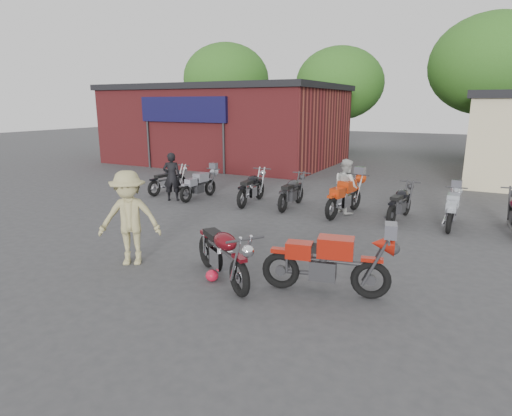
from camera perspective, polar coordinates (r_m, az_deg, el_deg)
The scene contains 18 objects.
ground at distance 8.92m, azimuth -1.59°, elevation -7.88°, with size 90.00×90.00×0.00m, color #353538.
brick_building at distance 24.95m, azimuth -3.82°, elevation 10.80°, with size 12.00×8.00×4.00m, color maroon.
tree_0 at distance 34.36m, azimuth -3.97°, elevation 15.12°, with size 6.56×6.56×8.20m, color #264C14, non-canonical shape.
tree_1 at distance 30.59m, azimuth 10.99°, elevation 14.32°, with size 5.92×5.92×7.40m, color #264C14, non-canonical shape.
tree_2 at distance 29.22m, azimuth 28.71°, elevation 14.35°, with size 7.04×7.04×8.80m, color #264C14, non-canonical shape.
vintage_motorcycle at distance 8.06m, azimuth -4.48°, elevation -5.57°, with size 2.16×0.71×1.25m, color #4F0910, non-canonical shape.
sportbike at distance 7.62m, azimuth 9.54°, elevation -6.85°, with size 2.18×0.72×1.27m, color #A01A0D, non-canonical shape.
helmet at distance 8.25m, azimuth -5.89°, elevation -8.95°, with size 0.25×0.25×0.23m, color #A81128.
person_dark at distance 15.01m, azimuth -11.15°, elevation 4.11°, with size 0.61×0.40×1.67m, color black.
person_light at distance 13.34m, azimuth 11.88°, elevation 2.89°, with size 0.81×0.63×1.67m, color #ADADA9.
person_tan at distance 9.18m, azimuth -16.52°, elevation -1.31°, with size 1.28×0.73×1.98m, color tan.
row_bike_0 at distance 16.34m, azimuth -11.62°, elevation 3.81°, with size 1.85×0.61×1.08m, color black, non-canonical shape.
row_bike_1 at distance 15.18m, azimuth -7.60°, elevation 3.24°, with size 1.87×0.62×1.08m, color gray, non-canonical shape.
row_bike_2 at distance 14.32m, azimuth -0.58°, elevation 2.94°, with size 2.06×0.68×1.19m, color black, non-canonical shape.
row_bike_3 at distance 13.81m, azimuth 4.79°, elevation 2.38°, with size 1.97×0.65×1.14m, color black, non-canonical shape.
row_bike_4 at distance 13.14m, azimuth 11.77°, elevation 1.78°, with size 2.15×0.71×1.25m, color #C03610, non-canonical shape.
row_bike_5 at distance 12.93m, azimuth 18.68°, elevation 0.88°, with size 1.95×0.64×1.13m, color black, non-canonical shape.
row_bike_6 at distance 12.74m, azimuth 24.71°, elevation 0.03°, with size 1.86×0.61×1.08m, color #979DA5, non-canonical shape.
Camera 1 is at (4.10, -7.20, 3.29)m, focal length 30.00 mm.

